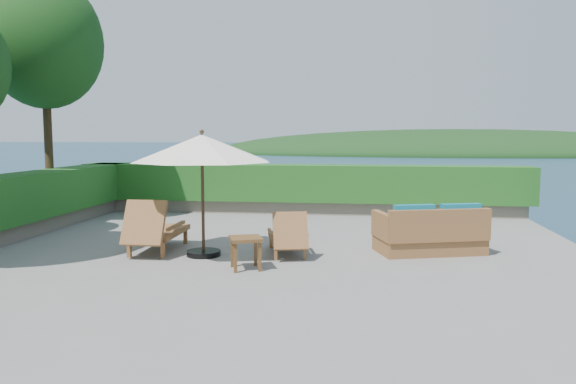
# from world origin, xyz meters

# --- Properties ---
(ground) EXTENTS (12.00, 12.00, 0.00)m
(ground) POSITION_xyz_m (0.00, 0.00, 0.00)
(ground) COLOR gray
(ground) RESTS_ON ground
(foundation) EXTENTS (12.00, 12.00, 3.00)m
(foundation) POSITION_xyz_m (0.00, 0.00, -1.55)
(foundation) COLOR #50483F
(foundation) RESTS_ON ocean
(offshore_island) EXTENTS (126.00, 57.60, 12.60)m
(offshore_island) POSITION_xyz_m (25.00, 140.00, -3.00)
(offshore_island) COLOR black
(offshore_island) RESTS_ON ocean
(planter_wall_far) EXTENTS (12.00, 0.60, 0.36)m
(planter_wall_far) POSITION_xyz_m (0.00, 5.60, 0.18)
(planter_wall_far) COLOR slate
(planter_wall_far) RESTS_ON ground
(hedge_far) EXTENTS (12.40, 0.90, 1.00)m
(hedge_far) POSITION_xyz_m (0.00, 5.60, 0.85)
(hedge_far) COLOR #174A15
(hedge_far) RESTS_ON planter_wall_far
(tree_far) EXTENTS (2.80, 2.80, 6.03)m
(tree_far) POSITION_xyz_m (-6.00, 3.20, 4.40)
(tree_far) COLOR #3C2A17
(tree_far) RESTS_ON ground
(patio_umbrella) EXTENTS (2.95, 2.95, 2.29)m
(patio_umbrella) POSITION_xyz_m (-1.14, -0.05, 1.93)
(patio_umbrella) COLOR black
(patio_umbrella) RESTS_ON ground
(lounge_left) EXTENTS (0.84, 1.81, 1.04)m
(lounge_left) POSITION_xyz_m (-2.11, 0.13, 0.43)
(lounge_left) COLOR olive
(lounge_left) RESTS_ON ground
(lounge_right) EXTENTS (0.94, 1.58, 0.85)m
(lounge_right) POSITION_xyz_m (0.37, 0.21, 0.36)
(lounge_right) COLOR olive
(lounge_right) RESTS_ON ground
(side_table) EXTENTS (0.65, 0.65, 0.54)m
(side_table) POSITION_xyz_m (-0.16, -0.95, 0.44)
(side_table) COLOR brown
(side_table) RESTS_ON ground
(wicker_loveseat) EXTENTS (2.14, 1.52, 0.95)m
(wicker_loveseat) POSITION_xyz_m (2.98, 0.73, 0.37)
(wicker_loveseat) COLOR olive
(wicker_loveseat) RESTS_ON ground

